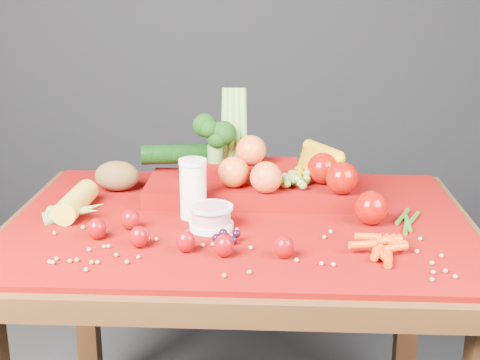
{
  "coord_description": "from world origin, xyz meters",
  "views": [
    {
      "loc": [
        0.07,
        -1.46,
        1.31
      ],
      "look_at": [
        0.0,
        0.02,
        0.85
      ],
      "focal_mm": 50.0,
      "sensor_mm": 36.0,
      "label": 1
    }
  ],
  "objects_px": {
    "table": "(240,261)",
    "milk_glass": "(193,187)",
    "yogurt_bowl": "(211,216)",
    "produce_mound": "(259,175)"
  },
  "relations": [
    {
      "from": "produce_mound",
      "to": "milk_glass",
      "type": "bearing_deg",
      "value": -134.95
    },
    {
      "from": "table",
      "to": "milk_glass",
      "type": "bearing_deg",
      "value": 177.86
    },
    {
      "from": "milk_glass",
      "to": "yogurt_bowl",
      "type": "xyz_separation_m",
      "value": [
        0.05,
        -0.07,
        -0.05
      ]
    },
    {
      "from": "table",
      "to": "produce_mound",
      "type": "height_order",
      "value": "produce_mound"
    },
    {
      "from": "milk_glass",
      "to": "produce_mound",
      "type": "bearing_deg",
      "value": 45.05
    },
    {
      "from": "milk_glass",
      "to": "yogurt_bowl",
      "type": "relative_size",
      "value": 1.41
    },
    {
      "from": "table",
      "to": "milk_glass",
      "type": "distance_m",
      "value": 0.21
    },
    {
      "from": "table",
      "to": "milk_glass",
      "type": "height_order",
      "value": "milk_glass"
    },
    {
      "from": "yogurt_bowl",
      "to": "produce_mound",
      "type": "xyz_separation_m",
      "value": [
        0.1,
        0.22,
        0.03
      ]
    },
    {
      "from": "milk_glass",
      "to": "yogurt_bowl",
      "type": "bearing_deg",
      "value": -55.99
    }
  ]
}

